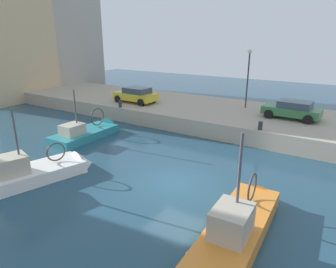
# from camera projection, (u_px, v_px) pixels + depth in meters

# --- Properties ---
(water_surface) EXTENTS (80.00, 80.00, 0.00)m
(water_surface) POSITION_uv_depth(u_px,v_px,m) (175.00, 183.00, 14.82)
(water_surface) COLOR navy
(water_surface) RESTS_ON ground
(quay_wall) EXTENTS (9.00, 56.00, 1.20)m
(quay_wall) POSITION_uv_depth(u_px,v_px,m) (249.00, 120.00, 23.82)
(quay_wall) COLOR #ADA08C
(quay_wall) RESTS_ON ground
(fishing_boat_teal) EXTENTS (5.77, 2.37, 4.56)m
(fishing_boat_teal) POSITION_uv_depth(u_px,v_px,m) (89.00, 135.00, 21.69)
(fishing_boat_teal) COLOR teal
(fishing_boat_teal) RESTS_ON ground
(fishing_boat_white) EXTENTS (6.49, 3.51, 4.73)m
(fishing_boat_white) POSITION_uv_depth(u_px,v_px,m) (37.00, 176.00, 15.21)
(fishing_boat_white) COLOR white
(fishing_boat_white) RESTS_ON ground
(fishing_boat_orange) EXTENTS (6.96, 2.04, 4.89)m
(fishing_boat_orange) POSITION_uv_depth(u_px,v_px,m) (239.00, 231.00, 10.94)
(fishing_boat_orange) COLOR orange
(fishing_boat_orange) RESTS_ON ground
(parked_car_green) EXTENTS (2.22, 4.07, 1.32)m
(parked_car_green) POSITION_uv_depth(u_px,v_px,m) (292.00, 109.00, 21.71)
(parked_car_green) COLOR #387547
(parked_car_green) RESTS_ON quay_wall
(parked_car_yellow) EXTENTS (2.13, 4.05, 1.39)m
(parked_car_yellow) POSITION_uv_depth(u_px,v_px,m) (136.00, 95.00, 27.06)
(parked_car_yellow) COLOR gold
(parked_car_yellow) RESTS_ON quay_wall
(mooring_bollard_mid) EXTENTS (0.28, 0.28, 0.55)m
(mooring_bollard_mid) POSITION_uv_depth(u_px,v_px,m) (260.00, 126.00, 19.20)
(mooring_bollard_mid) COLOR #2D2D33
(mooring_bollard_mid) RESTS_ON quay_wall
(mooring_bollard_north) EXTENTS (0.28, 0.28, 0.55)m
(mooring_bollard_north) POSITION_uv_depth(u_px,v_px,m) (120.00, 104.00, 25.37)
(mooring_bollard_north) COLOR #2D2D33
(mooring_bollard_north) RESTS_ON quay_wall
(quay_streetlamp) EXTENTS (0.36, 0.36, 4.83)m
(quay_streetlamp) POSITION_uv_depth(u_px,v_px,m) (249.00, 69.00, 24.28)
(quay_streetlamp) COLOR #38383D
(quay_streetlamp) RESTS_ON quay_wall
(waterfront_building_west) EXTENTS (9.72, 9.05, 14.43)m
(waterfront_building_west) POSITION_uv_depth(u_px,v_px,m) (53.00, 35.00, 39.25)
(waterfront_building_west) COLOR #B2A899
(waterfront_building_west) RESTS_ON ground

